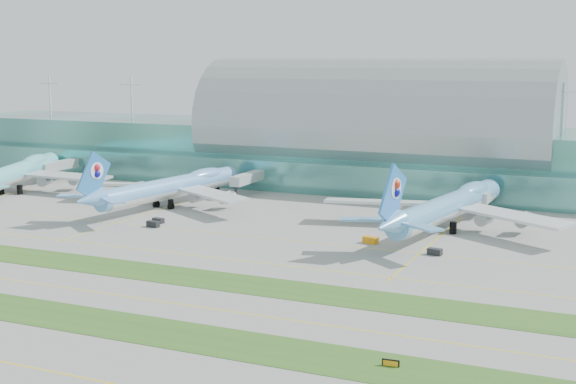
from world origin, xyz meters
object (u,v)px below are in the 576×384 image
at_px(airliner_a, 15,172).
at_px(taxiway_sign_east, 391,363).
at_px(terminal, 376,144).
at_px(airliner_b, 172,186).
at_px(airliner_c, 449,205).

distance_m(airliner_a, taxiway_sign_east, 182.14).
relative_size(terminal, airliner_a, 4.58).
xyz_separation_m(airliner_a, airliner_b, (59.93, -0.44, -0.53)).
relative_size(terminal, taxiway_sign_east, 132.88).
bearing_deg(terminal, taxiway_sign_east, -71.43).
distance_m(terminal, airliner_a, 119.80).
distance_m(airliner_a, airliner_b, 59.94).
distance_m(airliner_b, airliner_c, 82.05).
relative_size(terminal, airliner_c, 4.53).
bearing_deg(airliner_c, terminal, 131.91).
relative_size(airliner_b, taxiway_sign_east, 27.53).
xyz_separation_m(airliner_b, airliner_c, (82.05, 0.59, 0.39)).
xyz_separation_m(terminal, airliner_a, (-102.92, -60.83, -7.70)).
bearing_deg(terminal, airliner_b, -125.05).
bearing_deg(airliner_b, terminal, 63.26).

